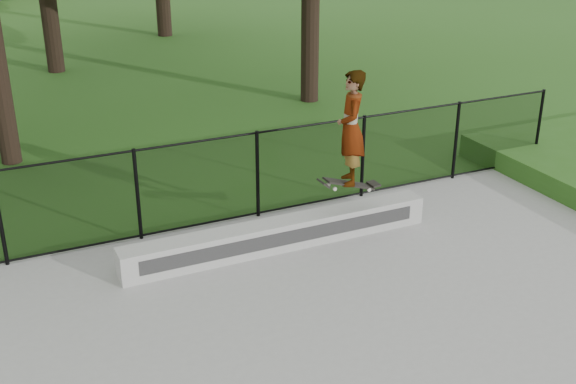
% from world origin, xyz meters
% --- Properties ---
extents(grind_ledge, '(4.95, 0.40, 0.45)m').
position_xyz_m(grind_ledge, '(1.85, 4.70, 0.28)').
color(grind_ledge, '#B1B2AC').
rests_on(grind_ledge, concrete_slab).
extents(skater_airborne, '(0.81, 0.74, 1.94)m').
position_xyz_m(skater_airborne, '(2.94, 4.52, 1.86)').
color(skater_airborne, black).
rests_on(skater_airborne, ground).
extents(chainlink_fence, '(16.06, 0.06, 1.50)m').
position_xyz_m(chainlink_fence, '(0.00, 5.90, 0.81)').
color(chainlink_fence, black).
rests_on(chainlink_fence, concrete_slab).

